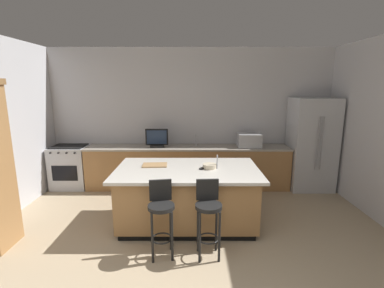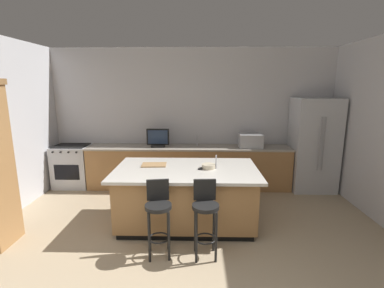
{
  "view_description": "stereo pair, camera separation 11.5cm",
  "coord_description": "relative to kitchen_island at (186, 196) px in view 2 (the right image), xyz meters",
  "views": [
    {
      "loc": [
        0.02,
        -1.95,
        2.18
      ],
      "look_at": [
        0.03,
        2.78,
        1.18
      ],
      "focal_mm": 26.05,
      "sensor_mm": 36.0,
      "label": 1
    },
    {
      "loc": [
        0.14,
        -1.95,
        2.18
      ],
      "look_at": [
        0.03,
        2.78,
        1.18
      ],
      "focal_mm": 26.05,
      "sensor_mm": 36.0,
      "label": 2
    }
  ],
  "objects": [
    {
      "name": "tv_monitor",
      "position": [
        -0.66,
        1.6,
        0.61
      ],
      "size": [
        0.47,
        0.16,
        0.39
      ],
      "color": "black",
      "rests_on": "counter_back"
    },
    {
      "name": "cutting_board",
      "position": [
        -0.53,
        0.17,
        0.46
      ],
      "size": [
        0.4,
        0.28,
        0.02
      ],
      "primitive_type": "cube",
      "rotation": [
        0.0,
        0.0,
        0.06
      ],
      "color": "#A87F51",
      "rests_on": "kitchen_island"
    },
    {
      "name": "wall_back",
      "position": [
        0.05,
        2.03,
        1.02
      ],
      "size": [
        6.58,
        0.12,
        2.97
      ],
      "primitive_type": "cube",
      "color": "#BCBCC1",
      "rests_on": "ground_plane"
    },
    {
      "name": "microwave",
      "position": [
        1.29,
        1.65,
        0.57
      ],
      "size": [
        0.48,
        0.36,
        0.28
      ],
      "primitive_type": "cube",
      "color": "#B7BABF",
      "rests_on": "counter_back"
    },
    {
      "name": "tv_remote",
      "position": [
        0.25,
        0.0,
        0.46
      ],
      "size": [
        0.14,
        0.16,
        0.02
      ],
      "primitive_type": "cube",
      "rotation": [
        0.0,
        0.0,
        -0.71
      ],
      "color": "black",
      "rests_on": "kitchen_island"
    },
    {
      "name": "sink_faucet_island",
      "position": [
        0.46,
        0.0,
        0.56
      ],
      "size": [
        0.02,
        0.02,
        0.22
      ],
      "primitive_type": "cylinder",
      "color": "#B2B2B7",
      "rests_on": "kitchen_island"
    },
    {
      "name": "kitchen_island",
      "position": [
        0.0,
        0.0,
        0.0
      ],
      "size": [
        2.22,
        1.3,
        0.92
      ],
      "color": "black",
      "rests_on": "ground_plane"
    },
    {
      "name": "bar_stool_left",
      "position": [
        -0.32,
        -0.85,
        0.13
      ],
      "size": [
        0.34,
        0.36,
        0.99
      ],
      "rotation": [
        0.0,
        0.0,
        0.15
      ],
      "color": "black",
      "rests_on": "ground_plane"
    },
    {
      "name": "sink_faucet_back",
      "position": [
        0.16,
        1.75,
        0.55
      ],
      "size": [
        0.02,
        0.02,
        0.24
      ],
      "primitive_type": "cylinder",
      "color": "#B2B2B7",
      "rests_on": "counter_back"
    },
    {
      "name": "counter_back",
      "position": [
        -0.02,
        1.65,
        -0.02
      ],
      "size": [
        4.31,
        0.62,
        0.9
      ],
      "color": "#9E7042",
      "rests_on": "ground_plane"
    },
    {
      "name": "fruit_bowl",
      "position": [
        0.35,
        0.02,
        0.48
      ],
      "size": [
        0.21,
        0.21,
        0.07
      ],
      "primitive_type": "cylinder",
      "color": "beige",
      "rests_on": "kitchen_island"
    },
    {
      "name": "range_oven",
      "position": [
        -2.56,
        1.65,
        -0.01
      ],
      "size": [
        0.75,
        0.63,
        0.92
      ],
      "color": "#B7BABF",
      "rests_on": "ground_plane"
    },
    {
      "name": "refrigerator",
      "position": [
        2.59,
        1.59,
        0.5
      ],
      "size": [
        0.88,
        0.75,
        1.93
      ],
      "color": "#B7BABF",
      "rests_on": "ground_plane"
    },
    {
      "name": "bar_stool_right",
      "position": [
        0.28,
        -0.86,
        0.14
      ],
      "size": [
        0.34,
        0.35,
        1.0
      ],
      "rotation": [
        0.0,
        0.0,
        0.07
      ],
      "color": "black",
      "rests_on": "ground_plane"
    }
  ]
}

